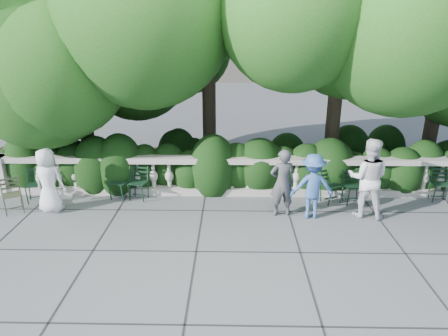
{
  "coord_description": "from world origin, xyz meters",
  "views": [
    {
      "loc": [
        0.17,
        -7.67,
        4.11
      ],
      "look_at": [
        0.0,
        1.0,
        1.0
      ],
      "focal_mm": 32.0,
      "sensor_mm": 36.0,
      "label": 1
    }
  ],
  "objects_px": {
    "chair_d": "(334,204)",
    "chair_f": "(440,203)",
    "chair_a": "(137,201)",
    "chair_c": "(117,201)",
    "chair_e": "(354,206)",
    "chair_weathered": "(16,215)",
    "person_older_blue": "(312,186)",
    "person_woman_grey": "(282,183)",
    "person_casual_man": "(368,178)",
    "chair_b": "(37,204)",
    "person_businessman": "(49,181)"
  },
  "relations": [
    {
      "from": "person_businessman",
      "to": "person_older_blue",
      "type": "xyz_separation_m",
      "value": [
        5.98,
        -0.19,
        -0.02
      ]
    },
    {
      "from": "person_businessman",
      "to": "chair_weathered",
      "type": "bearing_deg",
      "value": 28.04
    },
    {
      "from": "chair_d",
      "to": "chair_f",
      "type": "relative_size",
      "value": 1.0
    },
    {
      "from": "chair_e",
      "to": "person_businessman",
      "type": "distance_m",
      "value": 7.21
    },
    {
      "from": "chair_b",
      "to": "person_older_blue",
      "type": "xyz_separation_m",
      "value": [
        6.56,
        -0.57,
        0.75
      ]
    },
    {
      "from": "person_casual_man",
      "to": "person_older_blue",
      "type": "distance_m",
      "value": 1.25
    },
    {
      "from": "person_casual_man",
      "to": "person_older_blue",
      "type": "bearing_deg",
      "value": 20.86
    },
    {
      "from": "chair_f",
      "to": "person_older_blue",
      "type": "relative_size",
      "value": 0.56
    },
    {
      "from": "chair_b",
      "to": "chair_e",
      "type": "bearing_deg",
      "value": -15.97
    },
    {
      "from": "chair_c",
      "to": "person_casual_man",
      "type": "distance_m",
      "value": 5.97
    },
    {
      "from": "chair_d",
      "to": "person_woman_grey",
      "type": "height_order",
      "value": "person_woman_grey"
    },
    {
      "from": "chair_d",
      "to": "person_woman_grey",
      "type": "distance_m",
      "value": 1.67
    },
    {
      "from": "chair_d",
      "to": "chair_f",
      "type": "height_order",
      "value": "same"
    },
    {
      "from": "person_businessman",
      "to": "chair_c",
      "type": "bearing_deg",
      "value": -145.33
    },
    {
      "from": "person_casual_man",
      "to": "chair_f",
      "type": "bearing_deg",
      "value": -145.33
    },
    {
      "from": "chair_d",
      "to": "person_woman_grey",
      "type": "xyz_separation_m",
      "value": [
        -1.36,
        -0.56,
        0.78
      ]
    },
    {
      "from": "chair_weathered",
      "to": "person_older_blue",
      "type": "relative_size",
      "value": 0.56
    },
    {
      "from": "chair_b",
      "to": "chair_weathered",
      "type": "height_order",
      "value": "same"
    },
    {
      "from": "chair_d",
      "to": "person_casual_man",
      "type": "xyz_separation_m",
      "value": [
        0.53,
        -0.57,
        0.91
      ]
    },
    {
      "from": "chair_a",
      "to": "chair_c",
      "type": "distance_m",
      "value": 0.49
    },
    {
      "from": "person_businessman",
      "to": "chair_b",
      "type": "bearing_deg",
      "value": -22.0
    },
    {
      "from": "chair_b",
      "to": "person_casual_man",
      "type": "relative_size",
      "value": 0.46
    },
    {
      "from": "chair_e",
      "to": "chair_weathered",
      "type": "relative_size",
      "value": 1.0
    },
    {
      "from": "chair_a",
      "to": "person_woman_grey",
      "type": "distance_m",
      "value": 3.63
    },
    {
      "from": "chair_c",
      "to": "chair_f",
      "type": "xyz_separation_m",
      "value": [
        7.94,
        0.02,
        0.0
      ]
    },
    {
      "from": "person_older_blue",
      "to": "chair_b",
      "type": "bearing_deg",
      "value": -6.18
    },
    {
      "from": "chair_c",
      "to": "chair_d",
      "type": "height_order",
      "value": "same"
    },
    {
      "from": "chair_a",
      "to": "chair_f",
      "type": "xyz_separation_m",
      "value": [
        7.45,
        0.04,
        0.0
      ]
    },
    {
      "from": "chair_b",
      "to": "chair_f",
      "type": "bearing_deg",
      "value": -14.94
    },
    {
      "from": "chair_d",
      "to": "person_older_blue",
      "type": "bearing_deg",
      "value": -163.99
    },
    {
      "from": "chair_b",
      "to": "person_businessman",
      "type": "relative_size",
      "value": 0.55
    },
    {
      "from": "chair_b",
      "to": "chair_f",
      "type": "xyz_separation_m",
      "value": [
        9.87,
        0.22,
        0.0
      ]
    },
    {
      "from": "person_woman_grey",
      "to": "person_casual_man",
      "type": "height_order",
      "value": "person_casual_man"
    },
    {
      "from": "chair_b",
      "to": "chair_c",
      "type": "xyz_separation_m",
      "value": [
        1.93,
        0.21,
        0.0
      ]
    },
    {
      "from": "chair_d",
      "to": "chair_f",
      "type": "distance_m",
      "value": 2.62
    },
    {
      "from": "chair_a",
      "to": "chair_b",
      "type": "relative_size",
      "value": 1.0
    },
    {
      "from": "person_casual_man",
      "to": "person_older_blue",
      "type": "relative_size",
      "value": 1.22
    },
    {
      "from": "chair_c",
      "to": "person_businessman",
      "type": "bearing_deg",
      "value": -136.64
    },
    {
      "from": "chair_d",
      "to": "person_businessman",
      "type": "bearing_deg",
      "value": 156.82
    },
    {
      "from": "chair_a",
      "to": "chair_c",
      "type": "height_order",
      "value": "same"
    },
    {
      "from": "person_casual_man",
      "to": "chair_c",
      "type": "bearing_deg",
      "value": 9.73
    },
    {
      "from": "chair_c",
      "to": "chair_f",
      "type": "distance_m",
      "value": 7.94
    },
    {
      "from": "person_casual_man",
      "to": "chair_a",
      "type": "bearing_deg",
      "value": 9.42
    },
    {
      "from": "chair_d",
      "to": "person_older_blue",
      "type": "height_order",
      "value": "person_older_blue"
    },
    {
      "from": "chair_f",
      "to": "person_businessman",
      "type": "distance_m",
      "value": 9.35
    },
    {
      "from": "chair_a",
      "to": "chair_e",
      "type": "xyz_separation_m",
      "value": [
        5.31,
        -0.14,
        0.0
      ]
    },
    {
      "from": "chair_a",
      "to": "chair_d",
      "type": "xyz_separation_m",
      "value": [
        4.84,
        -0.08,
        0.0
      ]
    },
    {
      "from": "person_businessman",
      "to": "person_woman_grey",
      "type": "distance_m",
      "value": 5.33
    },
    {
      "from": "person_businessman",
      "to": "person_woman_grey",
      "type": "height_order",
      "value": "person_woman_grey"
    },
    {
      "from": "person_casual_man",
      "to": "person_older_blue",
      "type": "xyz_separation_m",
      "value": [
        -1.23,
        -0.1,
        -0.16
      ]
    }
  ]
}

